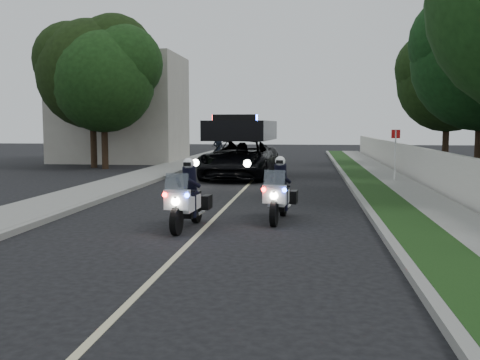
% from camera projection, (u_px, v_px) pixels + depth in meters
% --- Properties ---
extents(ground, '(120.00, 120.00, 0.00)m').
position_uv_depth(ground, '(173.00, 259.00, 9.99)').
color(ground, black).
rests_on(ground, ground).
extents(curb_right, '(0.20, 60.00, 0.15)m').
position_uv_depth(curb_right, '(356.00, 192.00, 19.35)').
color(curb_right, gray).
rests_on(curb_right, ground).
extents(grass_verge, '(1.20, 60.00, 0.16)m').
position_uv_depth(grass_verge, '(376.00, 193.00, 19.27)').
color(grass_verge, '#193814').
rests_on(grass_verge, ground).
extents(sidewalk_right, '(1.40, 60.00, 0.16)m').
position_uv_depth(sidewalk_right, '(414.00, 193.00, 19.11)').
color(sidewalk_right, gray).
rests_on(sidewalk_right, ground).
extents(property_wall, '(0.22, 60.00, 1.50)m').
position_uv_depth(property_wall, '(445.00, 174.00, 18.92)').
color(property_wall, beige).
rests_on(property_wall, ground).
extents(curb_left, '(0.20, 60.00, 0.15)m').
position_uv_depth(curb_left, '(131.00, 189.00, 20.36)').
color(curb_left, gray).
rests_on(curb_left, ground).
extents(sidewalk_left, '(2.00, 60.00, 0.16)m').
position_uv_depth(sidewalk_left, '(102.00, 188.00, 20.49)').
color(sidewalk_left, gray).
rests_on(sidewalk_left, ground).
extents(building_far, '(8.00, 6.00, 7.00)m').
position_uv_depth(building_far, '(121.00, 109.00, 36.54)').
color(building_far, '#A8A396').
rests_on(building_far, ground).
extents(lane_marking, '(0.12, 50.00, 0.01)m').
position_uv_depth(lane_marking, '(240.00, 193.00, 19.86)').
color(lane_marking, '#BFB78C').
rests_on(lane_marking, ground).
extents(police_moto_left, '(0.83, 2.01, 1.67)m').
position_uv_depth(police_moto_left, '(188.00, 228.00, 12.99)').
color(police_moto_left, silver).
rests_on(police_moto_left, ground).
extents(police_moto_right, '(0.86, 2.00, 1.65)m').
position_uv_depth(police_moto_right, '(279.00, 221.00, 14.03)').
color(police_moto_right, silver).
rests_on(police_moto_right, ground).
extents(police_suv, '(3.35, 6.56, 3.11)m').
position_uv_depth(police_suv, '(240.00, 178.00, 25.37)').
color(police_suv, black).
rests_on(police_suv, ground).
extents(bicycle, '(0.59, 1.63, 0.85)m').
position_uv_depth(bicycle, '(218.00, 166.00, 32.56)').
color(bicycle, black).
rests_on(bicycle, ground).
extents(cyclist, '(0.63, 0.44, 1.67)m').
position_uv_depth(cyclist, '(218.00, 166.00, 32.56)').
color(cyclist, black).
rests_on(cyclist, ground).
extents(sign_post, '(0.45, 0.45, 2.32)m').
position_uv_depth(sign_post, '(394.00, 184.00, 22.83)').
color(sign_post, '#A01A0B').
rests_on(sign_post, ground).
extents(tree_right_d, '(6.29, 6.29, 10.04)m').
position_uv_depth(tree_right_d, '(477.00, 181.00, 23.98)').
color(tree_right_d, '#133913').
rests_on(tree_right_d, ground).
extents(tree_right_e, '(6.90, 6.90, 9.50)m').
position_uv_depth(tree_right_e, '(445.00, 168.00, 31.49)').
color(tree_right_e, black).
rests_on(tree_right_e, ground).
extents(tree_left_near, '(6.60, 6.60, 9.39)m').
position_uv_depth(tree_left_near, '(105.00, 169.00, 30.63)').
color(tree_left_near, '#183B13').
rests_on(tree_left_near, ground).
extents(tree_left_far, '(7.72, 7.72, 10.29)m').
position_uv_depth(tree_left_far, '(94.00, 168.00, 31.58)').
color(tree_left_far, black).
rests_on(tree_left_far, ground).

